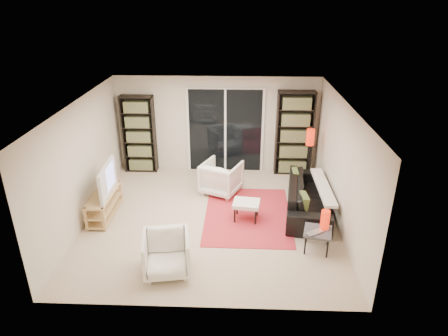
# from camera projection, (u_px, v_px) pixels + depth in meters

# --- Properties ---
(floor) EXTENTS (5.00, 5.00, 0.00)m
(floor) POSITION_uv_depth(u_px,v_px,m) (211.00, 218.00, 8.16)
(floor) COLOR tan
(floor) RESTS_ON ground
(wall_back) EXTENTS (5.00, 0.02, 2.40)m
(wall_back) POSITION_uv_depth(u_px,v_px,m) (217.00, 125.00, 9.95)
(wall_back) COLOR beige
(wall_back) RESTS_ON ground
(wall_front) EXTENTS (5.00, 0.02, 2.40)m
(wall_front) POSITION_uv_depth(u_px,v_px,m) (198.00, 239.00, 5.39)
(wall_front) COLOR beige
(wall_front) RESTS_ON ground
(wall_left) EXTENTS (0.02, 5.00, 2.40)m
(wall_left) POSITION_uv_depth(u_px,v_px,m) (82.00, 163.00, 7.75)
(wall_left) COLOR beige
(wall_left) RESTS_ON ground
(wall_right) EXTENTS (0.02, 5.00, 2.40)m
(wall_right) POSITION_uv_depth(u_px,v_px,m) (342.00, 167.00, 7.58)
(wall_right) COLOR beige
(wall_right) RESTS_ON ground
(ceiling) EXTENTS (5.00, 5.00, 0.02)m
(ceiling) POSITION_uv_depth(u_px,v_px,m) (209.00, 104.00, 7.17)
(ceiling) COLOR white
(ceiling) RESTS_ON wall_back
(sliding_door) EXTENTS (1.92, 0.08, 2.16)m
(sliding_door) POSITION_uv_depth(u_px,v_px,m) (225.00, 131.00, 9.97)
(sliding_door) COLOR white
(sliding_door) RESTS_ON ground
(bookshelf_left) EXTENTS (0.80, 0.30, 1.95)m
(bookshelf_left) POSITION_uv_depth(u_px,v_px,m) (139.00, 134.00, 9.95)
(bookshelf_left) COLOR black
(bookshelf_left) RESTS_ON ground
(bookshelf_right) EXTENTS (0.90, 0.30, 2.10)m
(bookshelf_right) POSITION_uv_depth(u_px,v_px,m) (294.00, 133.00, 9.79)
(bookshelf_right) COLOR black
(bookshelf_right) RESTS_ON ground
(tv_stand) EXTENTS (0.40, 1.26, 0.50)m
(tv_stand) POSITION_uv_depth(u_px,v_px,m) (104.00, 204.00, 8.17)
(tv_stand) COLOR tan
(tv_stand) RESTS_ON floor
(tv) EXTENTS (0.19, 1.09, 0.63)m
(tv) POSITION_uv_depth(u_px,v_px,m) (102.00, 180.00, 7.94)
(tv) COLOR black
(tv) RESTS_ON tv_stand
(rug) EXTENTS (1.77, 2.38, 0.01)m
(rug) POSITION_uv_depth(u_px,v_px,m) (248.00, 215.00, 8.27)
(rug) COLOR red
(rug) RESTS_ON floor
(sofa) EXTENTS (1.17, 2.32, 0.65)m
(sofa) POSITION_uv_depth(u_px,v_px,m) (309.00, 197.00, 8.33)
(sofa) COLOR black
(sofa) RESTS_ON floor
(armchair_back) EXTENTS (1.05, 1.06, 0.74)m
(armchair_back) POSITION_uv_depth(u_px,v_px,m) (221.00, 177.00, 9.07)
(armchair_back) COLOR white
(armchair_back) RESTS_ON floor
(armchair_front) EXTENTS (0.85, 0.87, 0.69)m
(armchair_front) POSITION_uv_depth(u_px,v_px,m) (166.00, 254.00, 6.49)
(armchair_front) COLOR white
(armchair_front) RESTS_ON floor
(ottoman) EXTENTS (0.57, 0.49, 0.40)m
(ottoman) POSITION_uv_depth(u_px,v_px,m) (246.00, 204.00, 7.99)
(ottoman) COLOR white
(ottoman) RESTS_ON floor
(side_table) EXTENTS (0.57, 0.57, 0.40)m
(side_table) POSITION_uv_depth(u_px,v_px,m) (318.00, 233.00, 7.04)
(side_table) COLOR #414146
(side_table) RESTS_ON floor
(laptop) EXTENTS (0.39, 0.35, 0.03)m
(laptop) POSITION_uv_depth(u_px,v_px,m) (317.00, 234.00, 6.90)
(laptop) COLOR silver
(laptop) RESTS_ON side_table
(table_lamp) EXTENTS (0.16, 0.16, 0.35)m
(table_lamp) POSITION_uv_depth(u_px,v_px,m) (325.00, 220.00, 7.02)
(table_lamp) COLOR red
(table_lamp) RESTS_ON side_table
(floor_lamp) EXTENTS (0.21, 0.21, 1.39)m
(floor_lamp) POSITION_uv_depth(u_px,v_px,m) (310.00, 143.00, 9.14)
(floor_lamp) COLOR black
(floor_lamp) RESTS_ON floor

